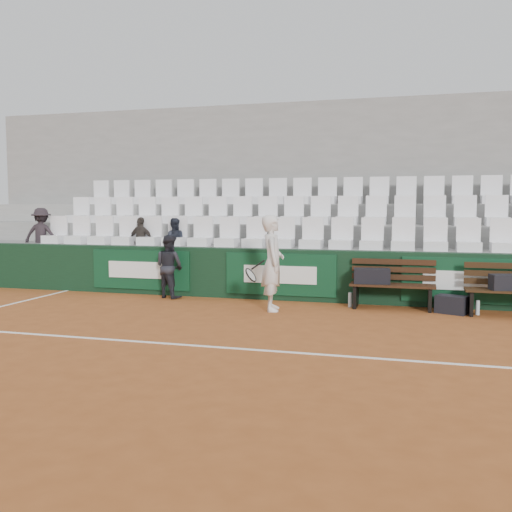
{
  "coord_description": "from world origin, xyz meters",
  "views": [
    {
      "loc": [
        2.35,
        -6.93,
        1.85
      ],
      "look_at": [
        -0.29,
        2.4,
        1.0
      ],
      "focal_mm": 40.0,
      "sensor_mm": 36.0,
      "label": 1
    }
  ],
  "objects": [
    {
      "name": "ball_kid",
      "position": [
        -2.44,
        3.6,
        0.64
      ],
      "size": [
        0.75,
        0.68,
        1.28
      ],
      "primitive_type": "imported",
      "rotation": [
        0.0,
        0.0,
        2.76
      ],
      "color": "black",
      "rests_on": "ground"
    },
    {
      "name": "ground",
      "position": [
        0.0,
        0.0,
        0.0
      ],
      "size": [
        80.0,
        80.0,
        0.0
      ],
      "primitive_type": "plane",
      "color": "#9A4F22",
      "rests_on": "ground"
    },
    {
      "name": "seat_row_back",
      "position": [
        0.0,
        6.35,
        2.21
      ],
      "size": [
        11.9,
        0.44,
        0.63
      ],
      "primitive_type": "cube",
      "color": "silver",
      "rests_on": "grandstand_tier_back"
    },
    {
      "name": "court_baseline",
      "position": [
        0.0,
        0.0,
        0.0
      ],
      "size": [
        18.0,
        0.06,
        0.01
      ],
      "primitive_type": "cube",
      "color": "white",
      "rests_on": "ground"
    },
    {
      "name": "seat_row_mid",
      "position": [
        0.0,
        5.4,
        1.77
      ],
      "size": [
        11.9,
        0.44,
        0.63
      ],
      "primitive_type": "cube",
      "color": "white",
      "rests_on": "grandstand_tier_mid"
    },
    {
      "name": "grandstand_tier_front",
      "position": [
        0.0,
        4.62,
        0.5
      ],
      "size": [
        18.0,
        0.95,
        1.0
      ],
      "primitive_type": "cube",
      "color": "gray",
      "rests_on": "ground"
    },
    {
      "name": "seat_row_front",
      "position": [
        0.0,
        4.45,
        1.31
      ],
      "size": [
        11.9,
        0.44,
        0.63
      ],
      "primitive_type": "cube",
      "color": "white",
      "rests_on": "grandstand_tier_front"
    },
    {
      "name": "back_barrier",
      "position": [
        0.07,
        3.99,
        0.5
      ],
      "size": [
        18.0,
        0.34,
        1.0
      ],
      "color": "black",
      "rests_on": "ground"
    },
    {
      "name": "spectator_a",
      "position": [
        -6.08,
        4.5,
        1.63
      ],
      "size": [
        0.91,
        0.67,
        1.26
      ],
      "primitive_type": "imported",
      "rotation": [
        0.0,
        0.0,
        3.41
      ],
      "color": "black",
      "rests_on": "grandstand_tier_front"
    },
    {
      "name": "bench_left",
      "position": [
        1.95,
        3.53,
        0.23
      ],
      "size": [
        1.5,
        0.56,
        0.45
      ],
      "primitive_type": "cube",
      "color": "#341C0F",
      "rests_on": "ground"
    },
    {
      "name": "sports_bag_right",
      "position": [
        3.84,
        3.31,
        0.58
      ],
      "size": [
        0.61,
        0.4,
        0.26
      ],
      "primitive_type": "cube",
      "rotation": [
        0.0,
        0.0,
        0.27
      ],
      "color": "black",
      "rests_on": "bench_right"
    },
    {
      "name": "spectator_c",
      "position": [
        -2.74,
        4.5,
        1.52
      ],
      "size": [
        0.61,
        0.53,
        1.04
      ],
      "primitive_type": "imported",
      "rotation": [
        0.0,
        0.0,
        3.46
      ],
      "color": "#1D202B",
      "rests_on": "grandstand_tier_front"
    },
    {
      "name": "water_bottle_near",
      "position": [
        1.2,
        3.49,
        0.14
      ],
      "size": [
        0.08,
        0.08,
        0.27
      ],
      "primitive_type": "cylinder",
      "color": "silver",
      "rests_on": "ground"
    },
    {
      "name": "grandstand_tier_mid",
      "position": [
        0.0,
        5.58,
        0.72
      ],
      "size": [
        18.0,
        0.95,
        1.45
      ],
      "primitive_type": "cube",
      "color": "gray",
      "rests_on": "ground"
    },
    {
      "name": "grandstand_rear_wall",
      "position": [
        0.0,
        7.15,
        2.2
      ],
      "size": [
        18.0,
        0.3,
        4.4
      ],
      "primitive_type": "cube",
      "color": "gray",
      "rests_on": "ground"
    },
    {
      "name": "bench_right",
      "position": [
        3.91,
        3.34,
        0.23
      ],
      "size": [
        1.5,
        0.56,
        0.45
      ],
      "primitive_type": "cube",
      "color": "#321E0F",
      "rests_on": "ground"
    },
    {
      "name": "grandstand_tier_back",
      "position": [
        0.0,
        6.53,
        0.95
      ],
      "size": [
        18.0,
        0.95,
        1.9
      ],
      "primitive_type": "cube",
      "color": "#979795",
      "rests_on": "ground"
    },
    {
      "name": "tennis_player",
      "position": [
        -0.09,
        2.79,
        0.85
      ],
      "size": [
        0.77,
        0.7,
        1.7
      ],
      "color": "silver",
      "rests_on": "ground"
    },
    {
      "name": "spectator_b",
      "position": [
        -3.52,
        4.5,
        1.53
      ],
      "size": [
        0.64,
        0.31,
        1.06
      ],
      "primitive_type": "imported",
      "rotation": [
        0.0,
        0.0,
        3.05
      ],
      "color": "#312C27",
      "rests_on": "grandstand_tier_front"
    },
    {
      "name": "water_bottle_far",
      "position": [
        3.38,
        3.34,
        0.12
      ],
      "size": [
        0.07,
        0.07,
        0.25
      ],
      "primitive_type": "cylinder",
      "color": "silver",
      "rests_on": "ground"
    },
    {
      "name": "sports_bag_ground",
      "position": [
        2.96,
        3.35,
        0.16
      ],
      "size": [
        0.59,
        0.48,
        0.31
      ],
      "primitive_type": "cube",
      "rotation": [
        0.0,
        0.0,
        -0.39
      ],
      "color": "black",
      "rests_on": "ground"
    },
    {
      "name": "sports_bag_left",
      "position": [
        1.58,
        3.51,
        0.59
      ],
      "size": [
        0.67,
        0.36,
        0.27
      ],
      "primitive_type": "cube",
      "rotation": [
        0.0,
        0.0,
        0.13
      ],
      "color": "black",
      "rests_on": "bench_left"
    }
  ]
}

